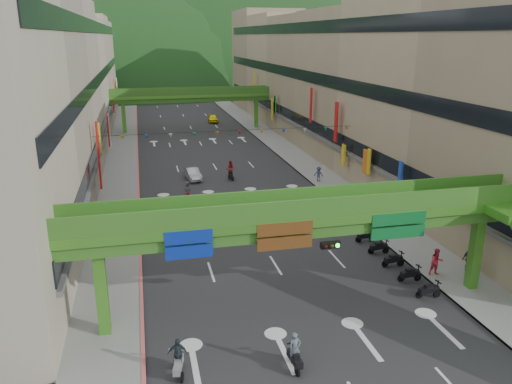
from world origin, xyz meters
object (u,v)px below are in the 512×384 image
at_px(pedestrian_red, 436,264).
at_px(overpass_near, 326,229).
at_px(car_yellow, 213,118).
at_px(scooter_rider_mid, 231,170).
at_px(scooter_rider_near, 295,353).
at_px(car_silver, 193,174).

bearing_deg(pedestrian_red, overpass_near, -159.81).
bearing_deg(pedestrian_red, car_yellow, 98.36).
xyz_separation_m(overpass_near, pedestrian_red, (8.87, 2.62, -4.29)).
xyz_separation_m(overpass_near, scooter_rider_mid, (-0.04, 28.59, -4.08)).
height_order(scooter_rider_near, pedestrian_red, scooter_rider_near).
bearing_deg(car_silver, pedestrian_red, -71.45).
relative_size(car_silver, pedestrian_red, 2.09).
xyz_separation_m(overpass_near, car_silver, (-4.15, 29.62, -4.58)).
relative_size(scooter_rider_near, pedestrian_red, 1.05).
height_order(overpass_near, scooter_rider_mid, overpass_near).
bearing_deg(scooter_rider_mid, car_yellow, 84.53).
distance_m(overpass_near, car_yellow, 67.36).
relative_size(scooter_rider_near, car_yellow, 0.45).
height_order(scooter_rider_mid, car_yellow, scooter_rider_mid).
height_order(scooter_rider_near, car_yellow, scooter_rider_near).
bearing_deg(car_silver, scooter_rider_near, -95.28).
relative_size(scooter_rider_mid, pedestrian_red, 1.18).
height_order(car_silver, pedestrian_red, pedestrian_red).
height_order(scooter_rider_near, scooter_rider_mid, scooter_rider_mid).
bearing_deg(overpass_near, car_silver, 97.97).
distance_m(overpass_near, pedestrian_red, 10.19).
bearing_deg(overpass_near, pedestrian_red, 16.45).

